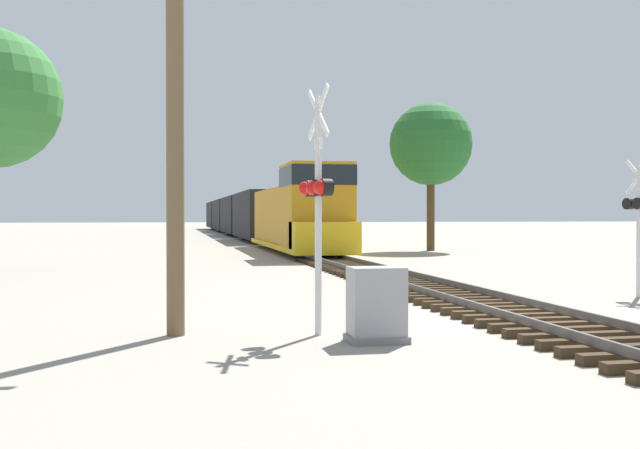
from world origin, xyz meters
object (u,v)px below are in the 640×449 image
Objects in this scene: tree_mid_background at (431,145)px; freight_train at (241,216)px; crossing_signal_far at (640,210)px; utility_pole at (175,130)px; crossing_signal_near at (317,194)px; relay_cabinet at (376,305)px.

freight_train is at bearing 104.43° from tree_mid_background.
crossing_signal_far is 12.50m from utility_pole.
crossing_signal_near is at bearing -10.90° from utility_pole.
tree_mid_background is (3.26, 24.85, 4.04)m from crossing_signal_far.
crossing_signal_near is at bearing 104.28° from crossing_signal_far.
utility_pole is (-6.84, -60.69, 1.56)m from freight_train.
freight_train is at bearing 83.57° from utility_pole.
crossing_signal_near is 2.72m from utility_pole.
freight_train reaches higher than relay_cabinet.
utility_pole reaches higher than relay_cabinet.
crossing_signal_near is (-4.40, -61.16, 0.45)m from freight_train.
utility_pole reaches higher than crossing_signal_far.
utility_pole reaches higher than crossing_signal_near.
crossing_signal_far is 10.15m from relay_cabinet.
crossing_signal_near is 0.62× the size of utility_pole.
crossing_signal_near is at bearing -113.37° from tree_mid_background.
tree_mid_background reaches higher than freight_train.
utility_pole is at bearing -96.43° from freight_train.
freight_train is 61.09m from utility_pole.
relay_cabinet is at bearing -93.29° from freight_train.
relay_cabinet is at bearing 111.01° from crossing_signal_far.
relay_cabinet is 32.82m from tree_mid_background.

